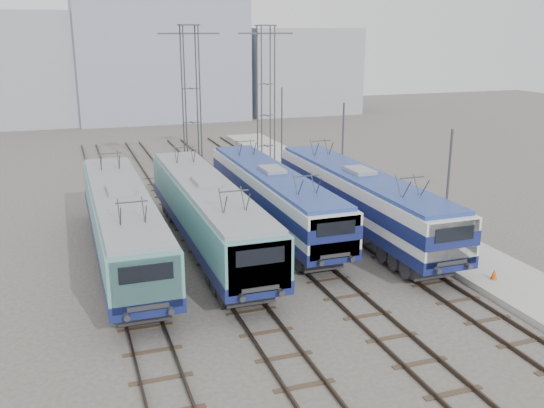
{
  "coord_description": "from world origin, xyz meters",
  "views": [
    {
      "loc": [
        -9.18,
        -22.6,
        11.52
      ],
      "look_at": [
        1.11,
        7.0,
        2.59
      ],
      "focal_mm": 40.0,
      "sensor_mm": 36.0,
      "label": 1
    }
  ],
  "objects_px": {
    "locomotive_far_right": "(360,196)",
    "mast_mid": "(342,155)",
    "catenary_tower_west": "(191,100)",
    "mast_front": "(447,199)",
    "catenary_tower_east": "(266,95)",
    "mast_rear": "(282,129)",
    "locomotive_center_left": "(208,211)",
    "locomotive_center_right": "(273,194)",
    "safety_cone": "(494,274)",
    "locomotive_far_left": "(122,221)"
  },
  "relations": [
    {
      "from": "catenary_tower_east",
      "to": "locomotive_far_right",
      "type": "bearing_deg",
      "value": -89.12
    },
    {
      "from": "locomotive_center_right",
      "to": "catenary_tower_west",
      "type": "xyz_separation_m",
      "value": [
        -2.25,
        11.94,
        4.37
      ]
    },
    {
      "from": "mast_mid",
      "to": "safety_cone",
      "type": "bearing_deg",
      "value": -87.09
    },
    {
      "from": "locomotive_center_left",
      "to": "locomotive_center_right",
      "type": "height_order",
      "value": "locomotive_center_left"
    },
    {
      "from": "catenary_tower_west",
      "to": "mast_front",
      "type": "distance_m",
      "value": 22.0
    },
    {
      "from": "mast_mid",
      "to": "mast_rear",
      "type": "distance_m",
      "value": 12.0
    },
    {
      "from": "locomotive_center_right",
      "to": "catenary_tower_west",
      "type": "relative_size",
      "value": 1.48
    },
    {
      "from": "locomotive_far_right",
      "to": "catenary_tower_east",
      "type": "height_order",
      "value": "catenary_tower_east"
    },
    {
      "from": "catenary_tower_west",
      "to": "mast_rear",
      "type": "height_order",
      "value": "catenary_tower_west"
    },
    {
      "from": "mast_front",
      "to": "mast_mid",
      "type": "bearing_deg",
      "value": 90.0
    },
    {
      "from": "locomotive_center_left",
      "to": "mast_rear",
      "type": "height_order",
      "value": "mast_rear"
    },
    {
      "from": "mast_front",
      "to": "mast_rear",
      "type": "xyz_separation_m",
      "value": [
        0.0,
        24.0,
        0.0
      ]
    },
    {
      "from": "locomotive_center_right",
      "to": "catenary_tower_east",
      "type": "xyz_separation_m",
      "value": [
        4.25,
        13.94,
        4.37
      ]
    },
    {
      "from": "locomotive_far_left",
      "to": "locomotive_center_left",
      "type": "bearing_deg",
      "value": 3.33
    },
    {
      "from": "locomotive_center_right",
      "to": "locomotive_far_right",
      "type": "xyz_separation_m",
      "value": [
        4.5,
        -2.39,
        0.07
      ]
    },
    {
      "from": "locomotive_far_left",
      "to": "locomotive_center_right",
      "type": "height_order",
      "value": "locomotive_far_left"
    },
    {
      "from": "locomotive_center_left",
      "to": "catenary_tower_west",
      "type": "relative_size",
      "value": 1.55
    },
    {
      "from": "mast_front",
      "to": "safety_cone",
      "type": "xyz_separation_m",
      "value": [
        0.77,
        -3.06,
        -2.94
      ]
    },
    {
      "from": "locomotive_center_left",
      "to": "catenary_tower_west",
      "type": "height_order",
      "value": "catenary_tower_west"
    },
    {
      "from": "locomotive_far_left",
      "to": "mast_front",
      "type": "bearing_deg",
      "value": -19.9
    },
    {
      "from": "mast_front",
      "to": "safety_cone",
      "type": "relative_size",
      "value": 13.6
    },
    {
      "from": "locomotive_center_right",
      "to": "safety_cone",
      "type": "relative_size",
      "value": 34.55
    },
    {
      "from": "catenary_tower_east",
      "to": "mast_mid",
      "type": "height_order",
      "value": "catenary_tower_east"
    },
    {
      "from": "locomotive_center_left",
      "to": "mast_mid",
      "type": "height_order",
      "value": "mast_mid"
    },
    {
      "from": "safety_cone",
      "to": "locomotive_far_right",
      "type": "bearing_deg",
      "value": 106.69
    },
    {
      "from": "mast_mid",
      "to": "mast_rear",
      "type": "height_order",
      "value": "same"
    },
    {
      "from": "locomotive_center_left",
      "to": "mast_mid",
      "type": "bearing_deg",
      "value": 29.68
    },
    {
      "from": "mast_front",
      "to": "mast_rear",
      "type": "bearing_deg",
      "value": 90.0
    },
    {
      "from": "catenary_tower_west",
      "to": "mast_mid",
      "type": "relative_size",
      "value": 1.71
    },
    {
      "from": "mast_front",
      "to": "safety_cone",
      "type": "bearing_deg",
      "value": -75.93
    },
    {
      "from": "catenary_tower_east",
      "to": "locomotive_center_right",
      "type": "bearing_deg",
      "value": -106.95
    },
    {
      "from": "catenary_tower_east",
      "to": "catenary_tower_west",
      "type": "bearing_deg",
      "value": -162.9
    },
    {
      "from": "locomotive_far_right",
      "to": "mast_mid",
      "type": "distance_m",
      "value": 6.7
    },
    {
      "from": "locomotive_center_right",
      "to": "mast_rear",
      "type": "bearing_deg",
      "value": 68.28
    },
    {
      "from": "locomotive_far_right",
      "to": "catenary_tower_east",
      "type": "xyz_separation_m",
      "value": [
        -0.25,
        16.33,
        4.3
      ]
    },
    {
      "from": "mast_front",
      "to": "mast_mid",
      "type": "distance_m",
      "value": 12.0
    },
    {
      "from": "locomotive_center_left",
      "to": "catenary_tower_east",
      "type": "xyz_separation_m",
      "value": [
        8.75,
        16.18,
        4.33
      ]
    },
    {
      "from": "locomotive_far_right",
      "to": "safety_cone",
      "type": "relative_size",
      "value": 35.64
    },
    {
      "from": "locomotive_center_left",
      "to": "catenary_tower_west",
      "type": "bearing_deg",
      "value": 80.99
    },
    {
      "from": "locomotive_center_left",
      "to": "mast_front",
      "type": "bearing_deg",
      "value": -28.2
    },
    {
      "from": "catenary_tower_east",
      "to": "locomotive_center_left",
      "type": "bearing_deg",
      "value": -118.4
    },
    {
      "from": "mast_mid",
      "to": "safety_cone",
      "type": "distance_m",
      "value": 15.36
    },
    {
      "from": "catenary_tower_east",
      "to": "mast_mid",
      "type": "relative_size",
      "value": 1.71
    },
    {
      "from": "catenary_tower_west",
      "to": "catenary_tower_east",
      "type": "xyz_separation_m",
      "value": [
        6.5,
        2.0,
        0.0
      ]
    },
    {
      "from": "locomotive_far_left",
      "to": "mast_mid",
      "type": "distance_m",
      "value": 16.69
    },
    {
      "from": "catenary_tower_west",
      "to": "mast_mid",
      "type": "distance_m",
      "value": 12.16
    },
    {
      "from": "locomotive_center_right",
      "to": "mast_rear",
      "type": "relative_size",
      "value": 2.54
    },
    {
      "from": "mast_mid",
      "to": "locomotive_far_left",
      "type": "bearing_deg",
      "value": -157.23
    },
    {
      "from": "safety_cone",
      "to": "mast_mid",
      "type": "bearing_deg",
      "value": 92.91
    },
    {
      "from": "mast_front",
      "to": "mast_rear",
      "type": "relative_size",
      "value": 1.0
    }
  ]
}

